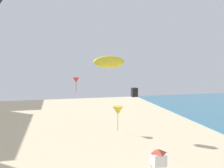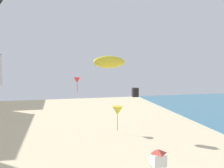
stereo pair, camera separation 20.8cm
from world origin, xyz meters
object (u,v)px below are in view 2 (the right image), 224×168
at_px(lifeguard_stand, 158,157).
at_px(kite_yellow_parafoil, 109,62).
at_px(kite_red_delta, 77,80).
at_px(kite_yellow_delta, 117,111).
at_px(kite_black_box, 135,92).

height_order(lifeguard_stand, kite_yellow_parafoil, kite_yellow_parafoil).
distance_m(kite_yellow_parafoil, kite_red_delta, 16.60).
bearing_deg(kite_red_delta, kite_yellow_delta, -84.86).
xyz_separation_m(lifeguard_stand, kite_black_box, (1.78, 11.61, 3.91)).
relative_size(kite_yellow_parafoil, kite_black_box, 2.23).
relative_size(lifeguard_stand, kite_black_box, 2.19).
bearing_deg(kite_black_box, kite_yellow_parafoil, -119.09).
relative_size(kite_yellow_parafoil, kite_red_delta, 1.17).
bearing_deg(lifeguard_stand, kite_red_delta, 91.34).
relative_size(kite_yellow_delta, kite_red_delta, 0.86).
xyz_separation_m(kite_yellow_parafoil, kite_yellow_delta, (0.26, -1.86, -3.71)).
bearing_deg(lifeguard_stand, kite_yellow_delta, 170.57).
bearing_deg(kite_yellow_delta, kite_black_box, 65.85).
xyz_separation_m(lifeguard_stand, kite_red_delta, (-5.22, 17.82, 5.14)).
distance_m(lifeguard_stand, kite_red_delta, 19.27).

